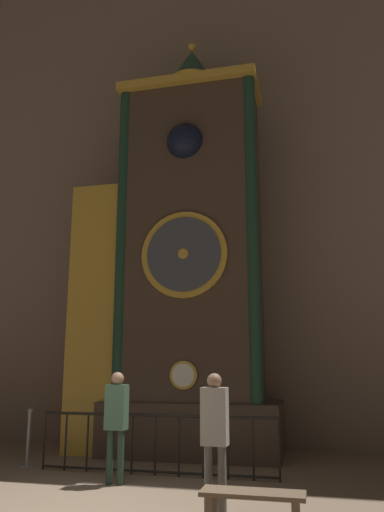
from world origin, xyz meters
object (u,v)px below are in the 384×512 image
visitor_near (116,416)px  visitor_bench (253,503)px  clock_tower (176,264)px  visitor_far (215,428)px  stanchion_post (28,448)px

visitor_near → visitor_bench: 3.09m
clock_tower → visitor_near: size_ratio=5.56×
visitor_far → visitor_near: bearing=148.7°
visitor_near → clock_tower: bearing=86.4°
visitor_far → stanchion_post: (-3.97, 2.12, -0.71)m
visitor_far → clock_tower: bearing=114.2°
clock_tower → visitor_far: size_ratio=5.53×
visitor_bench → stanchion_post: bearing=149.3°
visitor_far → stanchion_post: 4.56m
clock_tower → visitor_bench: bearing=-64.3°
visitor_near → visitor_far: size_ratio=0.99×
clock_tower → visitor_far: 5.22m
clock_tower → visitor_far: clock_tower is taller
visitor_bench → clock_tower: bearing=115.7°
clock_tower → visitor_far: (1.61, -3.93, -3.03)m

